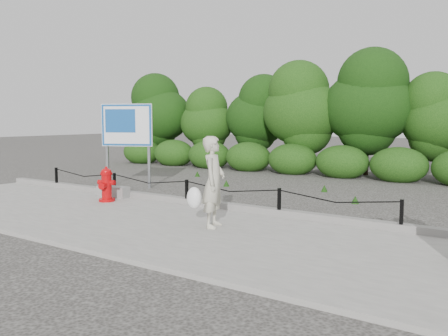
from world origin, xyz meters
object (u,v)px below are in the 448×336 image
pedestrian (212,183)px  advertising_sign (127,129)px  concrete_block (113,192)px  fire_hydrant (106,185)px

pedestrian → advertising_sign: size_ratio=0.67×
pedestrian → concrete_block: 4.45m
pedestrian → advertising_sign: 6.34m
concrete_block → advertising_sign: size_ratio=0.34×
pedestrian → advertising_sign: bearing=41.9°
fire_hydrant → concrete_block: bearing=105.8°
pedestrian → concrete_block: bearing=53.8°
pedestrian → concrete_block: (-4.19, 1.35, -0.71)m
fire_hydrant → advertising_sign: (-1.62, 2.32, 1.33)m
fire_hydrant → advertising_sign: bearing=107.8°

